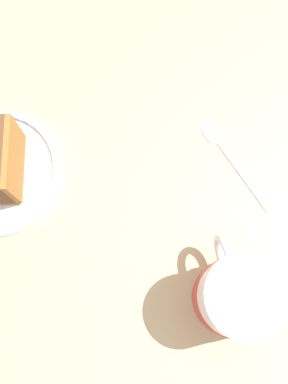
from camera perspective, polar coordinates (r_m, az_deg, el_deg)
name	(u,v)px	position (r cm, az deg, el deg)	size (l,w,h in cm)	color
ground_plane	(101,198)	(51.54, -5.86, -0.83)	(123.92, 123.92, 2.67)	tan
tea_mug	(236,296)	(44.95, 12.29, -13.60)	(9.54, 8.51, 9.83)	white
teaspoon	(222,147)	(52.35, 10.55, 5.96)	(12.94, 5.84, 0.80)	silver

